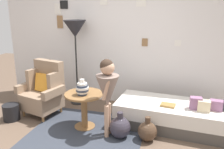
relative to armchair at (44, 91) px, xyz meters
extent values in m
cube|color=silver|center=(1.15, 0.95, 0.86)|extent=(4.80, 0.10, 2.60)
cube|color=white|center=(-0.09, 0.89, 1.43)|extent=(0.13, 0.02, 0.21)
cube|color=#5C5C5A|center=(-0.09, 0.89, 1.43)|extent=(0.10, 0.01, 0.16)
cube|color=olive|center=(-0.06, 0.89, 1.17)|extent=(0.12, 0.02, 0.25)
cube|color=beige|center=(-0.06, 0.89, 1.17)|extent=(0.10, 0.01, 0.20)
cube|color=white|center=(2.29, 0.89, 0.82)|extent=(0.11, 0.02, 0.11)
cube|color=slate|center=(2.29, 0.89, 0.82)|extent=(0.09, 0.01, 0.09)
cube|color=olive|center=(1.68, 0.89, 0.82)|extent=(0.11, 0.02, 0.15)
cube|color=slate|center=(1.68, 0.89, 0.82)|extent=(0.08, 0.01, 0.11)
cube|color=black|center=(0.05, 0.89, 1.51)|extent=(0.16, 0.02, 0.16)
cube|color=silver|center=(0.05, 0.89, 1.51)|extent=(0.13, 0.01, 0.13)
cube|color=white|center=(0.88, 0.89, 1.57)|extent=(0.14, 0.02, 0.15)
cube|color=gray|center=(0.88, 0.89, 1.57)|extent=(0.11, 0.01, 0.12)
cube|color=#333842|center=(1.00, -0.47, -0.43)|extent=(1.73, 1.49, 0.01)
cylinder|color=#9E7042|center=(-0.31, -0.22, -0.38)|extent=(0.04, 0.04, 0.12)
cylinder|color=#9E7042|center=(0.16, -0.35, -0.38)|extent=(0.04, 0.04, 0.12)
cylinder|color=#9E7042|center=(-0.19, 0.21, -0.38)|extent=(0.04, 0.04, 0.12)
cylinder|color=#9E7042|center=(0.27, 0.09, -0.38)|extent=(0.04, 0.04, 0.12)
cube|color=#8C725B|center=(-0.02, -0.07, -0.17)|extent=(0.72, 0.69, 0.30)
cube|color=#8C725B|center=(0.04, 0.15, 0.26)|extent=(0.62, 0.29, 0.55)
cube|color=#8C725B|center=(-0.24, 0.09, 0.17)|extent=(0.16, 0.32, 0.39)
cube|color=#8C725B|center=(0.26, -0.04, 0.17)|extent=(0.16, 0.32, 0.39)
cube|color=#8C725B|center=(-0.34, 0.00, 0.05)|extent=(0.21, 0.51, 0.14)
cube|color=#8C725B|center=(0.30, -0.17, 0.05)|extent=(0.21, 0.51, 0.14)
cube|color=orange|center=(0.01, 0.03, 0.14)|extent=(0.39, 0.25, 0.33)
cube|color=#4C4742|center=(2.33, 0.07, -0.35)|extent=(1.96, 0.97, 0.18)
cube|color=silver|center=(2.33, 0.07, -0.15)|extent=(1.96, 0.97, 0.22)
cube|color=gray|center=(2.90, -0.01, 0.04)|extent=(0.20, 0.15, 0.15)
cube|color=beige|center=(2.72, -0.10, 0.04)|extent=(0.19, 0.14, 0.16)
cube|color=gray|center=(2.60, -0.05, 0.06)|extent=(0.18, 0.13, 0.19)
cylinder|color=olive|center=(0.90, -0.32, -0.43)|extent=(0.33, 0.33, 0.02)
cylinder|color=olive|center=(0.90, -0.32, -0.15)|extent=(0.10, 0.10, 0.53)
cylinder|color=olive|center=(0.90, -0.32, 0.13)|extent=(0.61, 0.61, 0.03)
cylinder|color=#2D384C|center=(0.91, -0.38, 0.16)|extent=(0.15, 0.15, 0.03)
cylinder|color=white|center=(0.91, -0.38, 0.19)|extent=(0.17, 0.17, 0.03)
cylinder|color=#2D384C|center=(0.91, -0.38, 0.22)|extent=(0.20, 0.20, 0.03)
cylinder|color=white|center=(0.91, -0.38, 0.26)|extent=(0.20, 0.20, 0.03)
cylinder|color=#2D384C|center=(0.91, -0.38, 0.29)|extent=(0.17, 0.17, 0.03)
cylinder|color=white|center=(0.91, -0.38, 0.32)|extent=(0.15, 0.15, 0.03)
cylinder|color=white|center=(0.91, -0.38, 0.37)|extent=(0.07, 0.07, 0.06)
cylinder|color=black|center=(0.39, 0.62, -0.43)|extent=(0.28, 0.28, 0.02)
cylinder|color=black|center=(0.39, 0.62, 0.36)|extent=(0.03, 0.03, 1.56)
cone|color=#232328|center=(0.39, 0.62, 1.06)|extent=(0.44, 0.44, 0.32)
cylinder|color=tan|center=(1.34, -0.53, -0.19)|extent=(0.07, 0.07, 0.51)
cylinder|color=tan|center=(1.34, -0.43, -0.19)|extent=(0.07, 0.07, 0.51)
cone|color=gray|center=(1.34, -0.48, 0.27)|extent=(0.34, 0.34, 0.48)
cylinder|color=gray|center=(1.34, -0.48, 0.43)|extent=(0.17, 0.17, 0.18)
cylinder|color=tan|center=(1.36, -0.60, 0.34)|extent=(0.13, 0.05, 0.32)
cylinder|color=tan|center=(1.37, -0.36, 0.34)|extent=(0.13, 0.05, 0.32)
sphere|color=tan|center=(1.34, -0.48, 0.63)|extent=(0.21, 0.21, 0.21)
sphere|color=#38281E|center=(1.33, -0.48, 0.65)|extent=(0.19, 0.19, 0.19)
cube|color=olive|center=(2.20, -0.04, -0.02)|extent=(0.24, 0.19, 0.03)
sphere|color=#332D38|center=(1.53, -0.48, -0.28)|extent=(0.32, 0.32, 0.32)
cylinder|color=#332D38|center=(1.53, -0.48, -0.08)|extent=(0.09, 0.09, 0.09)
sphere|color=#473323|center=(1.94, -0.46, -0.30)|extent=(0.29, 0.29, 0.29)
cylinder|color=#473323|center=(1.94, -0.46, -0.11)|extent=(0.08, 0.08, 0.09)
cylinder|color=black|center=(-0.42, -0.40, -0.30)|extent=(0.28, 0.28, 0.28)
camera|label=1|loc=(2.24, -3.55, 1.43)|focal=37.64mm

